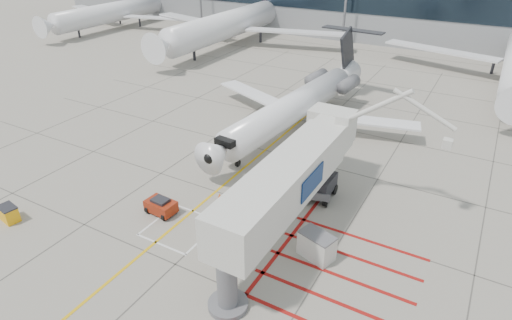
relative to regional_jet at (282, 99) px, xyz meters
The scene contains 11 objects.
ground_plane 15.95m from the regional_jet, 80.91° to the right, with size 260.00×260.00×0.00m, color gray.
regional_jet is the anchor object (origin of this frame).
jet_bridge 15.60m from the regional_jet, 63.11° to the right, with size 9.00×19.01×7.60m, color silver, non-canonical shape.
pushback_tug 15.98m from the regional_jet, 96.64° to the right, with size 2.16×1.35×1.26m, color maroon, non-canonical shape.
spill_bin 24.08m from the regional_jet, 115.94° to the right, with size 1.35×0.90×1.17m, color #F9AA0D, non-canonical shape.
baggage_cart 11.95m from the regional_jet, 49.88° to the right, with size 1.92×1.21×1.21m, color #4F4E53, non-canonical shape.
ground_power_unit 17.56m from the regional_jet, 56.15° to the right, with size 2.16×1.26×1.71m, color silver, non-canonical shape.
cone_nose 12.61m from the regional_jet, 85.86° to the right, with size 0.39×0.39×0.54m, color #DF4A0B.
cone_side 9.61m from the regional_jet, 58.06° to the right, with size 0.34×0.34×0.47m, color #E4510C.
terminal_glass_band 42.74m from the regional_jet, 73.00° to the left, with size 180.00×0.10×6.00m, color black.
bg_aircraft_b 38.96m from the regional_jet, 127.75° to the left, with size 38.75×43.06×12.92m, color silver, non-canonical shape.
Camera 1 is at (14.07, -18.78, 18.14)m, focal length 30.00 mm.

